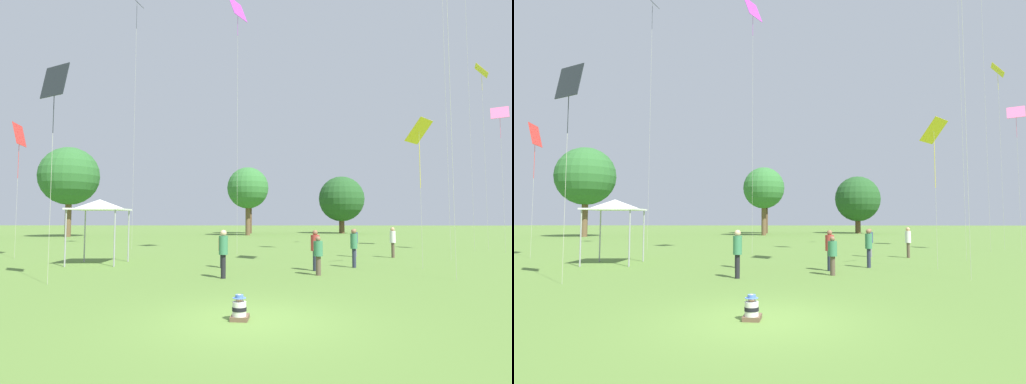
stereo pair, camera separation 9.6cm
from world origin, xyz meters
The scene contains 21 objects.
ground_plane centered at (0.00, 0.00, 0.00)m, with size 300.00×300.00×0.00m, color #567A33.
seated_toddler centered at (-0.27, -0.04, 0.23)m, with size 0.42×0.51×0.57m.
person_standing_0 centered at (2.40, 8.56, 1.05)m, with size 0.42×0.42×1.76m.
person_standing_1 centered at (-1.33, 6.20, 1.10)m, with size 0.38×0.38×1.82m.
person_standing_2 centered at (5.53, 15.24, 0.99)m, with size 0.40×0.40×1.68m.
person_standing_3 centered at (-1.76, 9.51, 0.93)m, with size 0.37×0.37×1.57m.
person_standing_4 centered at (2.35, 7.16, 0.91)m, with size 0.38×0.38×1.55m.
person_standing_5 centered at (7.63, 14.73, 1.07)m, with size 0.43×0.43×1.77m.
person_standing_6 centered at (4.33, 9.80, 1.08)m, with size 0.33×0.33×1.78m.
canopy_tent centered at (-8.14, 10.91, 2.93)m, with size 2.71×2.71×3.23m.
kite_0 centered at (-1.63, 16.50, 15.76)m, with size 1.23×1.53×16.80m.
kite_2 centered at (7.28, 9.35, 6.15)m, with size 1.46×1.46×6.76m.
kite_3 centered at (-14.10, 13.53, 7.01)m, with size 0.53×1.32×7.77m.
kite_5 centered at (16.24, 18.46, 9.30)m, with size 1.26×1.08×9.99m.
kite_7 centered at (16.64, 21.27, 13.20)m, with size 1.22×1.44×14.03m.
kite_8 centered at (-7.17, 4.61, 6.98)m, with size 1.21×0.75×7.70m.
kite_9 centered at (-9.97, 21.09, 18.36)m, with size 0.89×1.12×19.77m.
distant_tree_0 centered at (-2.75, 56.32, 6.93)m, with size 5.41×5.41×9.72m.
distant_tree_1 centered at (12.35, 56.81, 5.62)m, with size 7.38×7.38×9.33m.
distant_tree_2 centered at (-25.75, 42.33, 7.91)m, with size 7.59×7.59×11.74m.
distant_tree_3 centered at (-2.58, 48.04, 6.74)m, with size 5.93×5.93×9.75m.
Camera 1 is at (0.37, -8.93, 2.20)m, focal length 28.00 mm.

